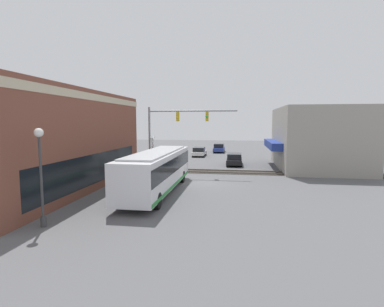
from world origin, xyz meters
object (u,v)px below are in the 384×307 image
object	(u,v)px
streetlamp	(41,169)
parked_car_white	(199,152)
pedestrian_at_crossing	(161,166)
crossing_signal	(153,151)
parked_car_black	(234,160)
city_bus	(157,170)
parked_car_blue	(219,148)

from	to	relation	value
streetlamp	parked_car_white	world-z (taller)	streetlamp
pedestrian_at_crossing	parked_car_white	bearing A→B (deg)	-5.71
crossing_signal	pedestrian_at_crossing	size ratio (longest dim) A/B	2.28
streetlamp	parked_car_black	xyz separation A→B (m)	(22.90, -9.02, -2.24)
city_bus	crossing_signal	world-z (taller)	crossing_signal
crossing_signal	pedestrian_at_crossing	bearing A→B (deg)	-86.97
crossing_signal	parked_car_white	xyz separation A→B (m)	(16.52, -2.47, -1.66)
city_bus	streetlamp	bearing A→B (deg)	155.66
city_bus	parked_car_blue	distance (m)	30.29
city_bus	parked_car_black	world-z (taller)	city_bus
crossing_signal	pedestrian_at_crossing	distance (m)	1.66
streetlamp	parked_car_white	size ratio (longest dim) A/B	1.10
parked_car_white	parked_car_blue	size ratio (longest dim) A/B	0.95
city_bus	pedestrian_at_crossing	size ratio (longest dim) A/B	7.18
parked_car_white	parked_car_blue	distance (m)	6.93
parked_car_black	pedestrian_at_crossing	bearing A→B (deg)	137.36
parked_car_blue	city_bus	bearing A→B (deg)	175.07
crossing_signal	parked_car_black	size ratio (longest dim) A/B	0.84
crossing_signal	parked_car_black	xyz separation A→B (m)	(7.70, -7.87, -1.63)
crossing_signal	parked_car_white	size ratio (longest dim) A/B	0.86
city_bus	parked_car_white	xyz separation A→B (m)	(23.73, -0.00, -1.04)
parked_car_white	streetlamp	bearing A→B (deg)	173.50
city_bus	parked_car_blue	world-z (taller)	city_bus
parked_car_white	pedestrian_at_crossing	bearing A→B (deg)	174.29
crossing_signal	streetlamp	distance (m)	15.26
crossing_signal	parked_car_white	distance (m)	16.79
parked_car_white	pedestrian_at_crossing	world-z (taller)	pedestrian_at_crossing
parked_car_black	parked_car_white	bearing A→B (deg)	31.47
streetlamp	crossing_signal	bearing A→B (deg)	-4.32
city_bus	parked_car_blue	size ratio (longest dim) A/B	2.59
parked_car_blue	pedestrian_at_crossing	size ratio (longest dim) A/B	2.78
city_bus	parked_car_white	world-z (taller)	city_bus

